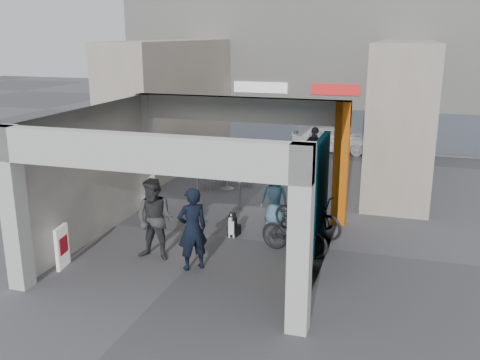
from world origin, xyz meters
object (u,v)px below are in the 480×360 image
(man_crates, at_px, (315,150))
(border_collie, at_px, (233,226))
(man_with_dog, at_px, (192,229))
(bicycle_front, at_px, (307,215))
(cafe_set, at_px, (227,177))
(man_elderly, at_px, (274,198))
(white_van, at_px, (331,139))
(produce_stand, at_px, (218,167))
(man_back_turned, at_px, (155,220))
(bicycle_rear, at_px, (294,233))

(man_crates, bearing_deg, border_collie, 106.19)
(man_with_dog, xyz_separation_m, bicycle_front, (2.13, 2.94, -0.43))
(cafe_set, distance_m, man_elderly, 4.21)
(white_van, bearing_deg, bicycle_front, -178.54)
(cafe_set, bearing_deg, produce_stand, 119.47)
(cafe_set, relative_size, man_crates, 0.86)
(man_back_turned, relative_size, man_crates, 1.09)
(man_with_dog, relative_size, man_crates, 1.07)
(border_collie, bearing_deg, cafe_set, 118.00)
(cafe_set, relative_size, man_with_dog, 0.80)
(bicycle_front, bearing_deg, produce_stand, 61.27)
(border_collie, relative_size, man_elderly, 0.46)
(produce_stand, distance_m, white_van, 6.43)
(border_collie, distance_m, man_back_turned, 2.46)
(man_back_turned, distance_m, man_elderly, 3.85)
(man_back_turned, height_order, bicycle_rear, man_back_turned)
(border_collie, xyz_separation_m, man_back_turned, (-1.32, -1.96, 0.71))
(man_elderly, xyz_separation_m, man_crates, (0.13, 6.05, 0.12))
(man_crates, bearing_deg, cafe_set, 69.27)
(cafe_set, height_order, man_elderly, man_elderly)
(man_with_dog, bearing_deg, cafe_set, -119.61)
(bicycle_rear, bearing_deg, man_elderly, 43.53)
(cafe_set, height_order, border_collie, cafe_set)
(cafe_set, relative_size, man_elderly, 0.99)
(cafe_set, distance_m, white_van, 7.36)
(produce_stand, relative_size, man_elderly, 0.72)
(border_collie, distance_m, bicycle_rear, 1.94)
(bicycle_rear, bearing_deg, cafe_set, 50.62)
(produce_stand, xyz_separation_m, man_back_turned, (1.24, -8.02, 0.70))
(man_with_dog, height_order, bicycle_rear, man_with_dog)
(border_collie, distance_m, man_with_dog, 2.34)
(border_collie, relative_size, man_back_turned, 0.36)
(man_crates, distance_m, bicycle_rear, 8.02)
(produce_stand, distance_m, man_back_turned, 8.15)
(man_with_dog, bearing_deg, man_elderly, -149.27)
(bicycle_rear, bearing_deg, man_back_turned, 129.00)
(bicycle_front, bearing_deg, man_with_dog, 165.73)
(man_with_dog, relative_size, bicycle_rear, 1.07)
(cafe_set, bearing_deg, border_collie, -69.48)
(border_collie, bearing_deg, man_crates, 89.92)
(man_with_dog, distance_m, bicycle_rear, 2.60)
(white_van, bearing_deg, man_with_dog, 171.57)
(man_back_turned, distance_m, man_crates, 9.51)
(cafe_set, distance_m, man_with_dog, 6.96)
(bicycle_front, xyz_separation_m, white_van, (-0.80, 10.64, 0.07))
(produce_stand, xyz_separation_m, man_crates, (3.53, 1.21, 0.61))
(man_elderly, bearing_deg, man_with_dog, -108.33)
(bicycle_rear, bearing_deg, white_van, 20.35)
(border_collie, bearing_deg, man_with_dog, -89.09)
(produce_stand, bearing_deg, bicycle_rear, -64.75)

